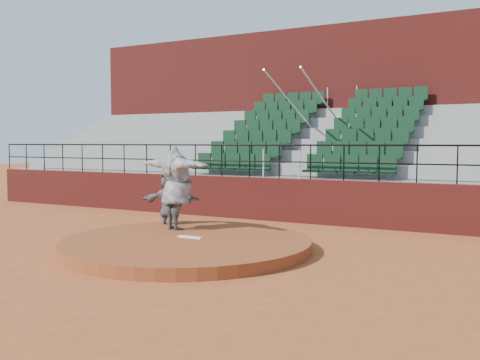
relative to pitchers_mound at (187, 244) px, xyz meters
name	(u,v)px	position (x,y,z in m)	size (l,w,h in m)	color
ground	(187,250)	(0.00, 0.00, -0.12)	(90.00, 90.00, 0.00)	#A54F25
pitchers_mound	(187,244)	(0.00, 0.00, 0.00)	(5.50, 5.50, 0.25)	brown
pitching_rubber	(190,237)	(0.00, 0.15, 0.14)	(0.60, 0.15, 0.03)	white
boundary_wall	(279,200)	(0.00, 5.00, 0.53)	(24.00, 0.30, 1.30)	maroon
wall_railing	(279,154)	(0.00, 5.00, 1.90)	(24.04, 0.05, 1.03)	black
seating_deck	(320,169)	(0.00, 8.65, 1.31)	(24.00, 5.97, 4.63)	gray
press_box_facade	(353,115)	(0.00, 12.60, 3.43)	(24.00, 3.00, 7.10)	maroon
pitcher	(176,188)	(-0.94, 0.96, 1.15)	(2.52, 0.69, 2.05)	black
fielder	(170,202)	(-1.61, 1.62, 0.70)	(1.53, 0.49, 1.65)	black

